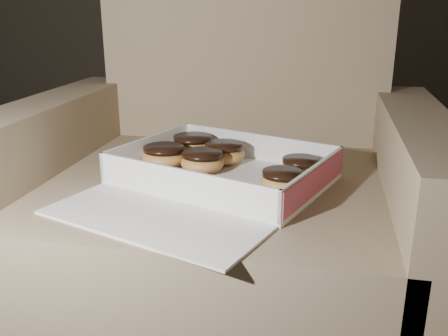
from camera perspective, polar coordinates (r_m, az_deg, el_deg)
The scene contains 14 objects.
floor at distance 1.68m, azimuth -23.02°, elevation -10.68°, with size 4.50×4.50×0.00m, color black.
armchair at distance 1.16m, azimuth -0.04°, elevation -5.82°, with size 0.91×0.77×0.96m.
bakery_box at distance 0.98m, azimuth -1.11°, elevation -1.49°, with size 0.53×0.57×0.07m.
donut_a at distance 1.16m, azimuth -3.58°, elevation 2.64°, with size 0.10×0.10×0.05m.
donut_b at distance 1.02m, azimuth 8.78°, elevation 0.08°, with size 0.08×0.08×0.04m.
donut_c at distance 0.94m, azimuth 6.67°, elevation -1.44°, with size 0.08×0.08×0.04m.
donut_d at distance 1.10m, azimuth 0.02°, elevation 1.78°, with size 0.09×0.09×0.05m.
donut_e at distance 1.08m, azimuth -6.88°, elevation 1.37°, with size 0.09×0.09×0.05m.
donut_f at distance 1.04m, azimuth -2.49°, elevation 0.77°, with size 0.09×0.09×0.05m.
crumb_a at distance 1.05m, azimuth -5.30°, elevation -0.49°, with size 0.01×0.01×0.00m, color black.
crumb_b at distance 0.97m, azimuth 3.62°, elevation -2.00°, with size 0.01×0.01×0.00m, color black.
crumb_c at distance 0.93m, azimuth 8.49°, elevation -3.10°, with size 0.01×0.01×0.00m, color black.
crumb_d at distance 1.03m, azimuth -5.37°, elevation -0.93°, with size 0.01×0.01×0.00m, color black.
crumb_e at distance 1.01m, azimuth -3.42°, elevation -1.17°, with size 0.01×0.01×0.00m, color black.
Camera 1 is at (0.90, -1.18, 0.78)m, focal length 40.00 mm.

